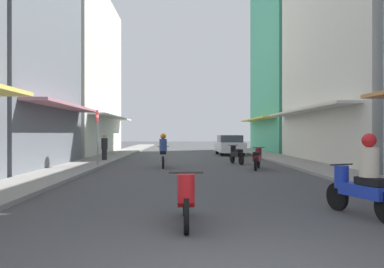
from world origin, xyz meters
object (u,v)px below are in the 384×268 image
(motorbike_maroon, at_px, (257,158))
(motorbike_blue, at_px, (362,180))
(motorbike_black, at_px, (236,154))
(street_sign_no_entry, at_px, (97,130))
(parked_car, at_px, (229,145))
(motorbike_red, at_px, (186,196))
(motorbike_silver, at_px, (163,152))
(pedestrian_midway, at_px, (104,148))

(motorbike_maroon, xyz_separation_m, motorbike_blue, (0.08, -9.16, 0.20))
(motorbike_black, height_order, motorbike_blue, motorbike_blue)
(street_sign_no_entry, bearing_deg, parked_car, 53.96)
(motorbike_maroon, distance_m, motorbike_red, 10.18)
(motorbike_black, distance_m, motorbike_blue, 12.15)
(motorbike_black, distance_m, street_sign_no_entry, 7.12)
(motorbike_silver, bearing_deg, motorbike_black, 27.70)
(motorbike_blue, distance_m, pedestrian_midway, 15.64)
(motorbike_red, height_order, motorbike_silver, motorbike_silver)
(parked_car, xyz_separation_m, street_sign_no_entry, (-7.30, -10.04, 0.98))
(motorbike_red, height_order, street_sign_no_entry, street_sign_no_entry)
(parked_car, relative_size, pedestrian_midway, 2.64)
(motorbike_red, relative_size, street_sign_no_entry, 0.68)
(motorbike_maroon, xyz_separation_m, motorbike_silver, (-4.17, 1.04, 0.20))
(motorbike_silver, bearing_deg, parked_car, 65.89)
(street_sign_no_entry, bearing_deg, motorbike_silver, 6.19)
(motorbike_maroon, bearing_deg, motorbike_silver, 166.04)
(motorbike_maroon, height_order, motorbike_silver, motorbike_silver)
(motorbike_maroon, bearing_deg, parked_car, 89.06)
(motorbike_red, bearing_deg, motorbike_silver, 94.96)
(motorbike_black, xyz_separation_m, motorbike_red, (-2.76, -12.63, 0.00))
(motorbike_maroon, height_order, street_sign_no_entry, street_sign_no_entry)
(motorbike_blue, relative_size, motorbike_red, 0.96)
(motorbike_black, distance_m, motorbike_maroon, 3.01)
(motorbike_maroon, bearing_deg, motorbike_black, 99.27)
(motorbike_blue, distance_m, motorbike_silver, 11.05)
(motorbike_maroon, height_order, pedestrian_midway, pedestrian_midway)
(motorbike_red, xyz_separation_m, motorbike_silver, (-0.93, 10.69, 0.20))
(motorbike_red, relative_size, pedestrian_midway, 1.15)
(motorbike_red, distance_m, street_sign_no_entry, 11.14)
(motorbike_maroon, relative_size, motorbike_red, 0.97)
(motorbike_red, relative_size, parked_car, 0.44)
(motorbike_silver, distance_m, parked_car, 10.65)
(motorbike_maroon, distance_m, motorbike_blue, 9.16)
(motorbike_blue, xyz_separation_m, pedestrian_midway, (-7.68, 13.62, 0.08))
(street_sign_no_entry, bearing_deg, motorbike_maroon, -5.75)
(motorbike_black, xyz_separation_m, motorbike_blue, (0.57, -12.13, 0.20))
(motorbike_black, xyz_separation_m, motorbike_silver, (-3.69, -1.94, 0.20))
(motorbike_maroon, distance_m, motorbike_silver, 4.30)
(motorbike_black, bearing_deg, street_sign_no_entry, -161.23)
(motorbike_black, height_order, motorbike_maroon, same)
(motorbike_maroon, distance_m, pedestrian_midway, 8.81)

